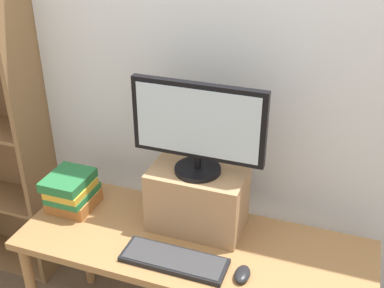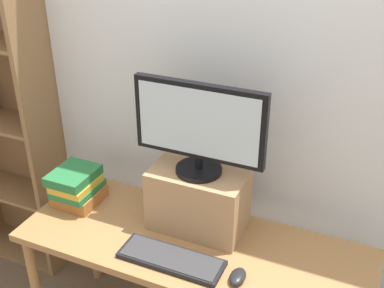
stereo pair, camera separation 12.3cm
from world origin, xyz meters
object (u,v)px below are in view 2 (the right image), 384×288
keyboard (171,259)px  computer_mouse (238,277)px  riser_box (199,199)px  book_stack (77,187)px  bookshelf_unit (1,117)px  computer_monitor (199,127)px  desk (192,255)px

keyboard → computer_mouse: size_ratio=4.39×
riser_box → keyboard: (-0.01, -0.27, -0.14)m
computer_mouse → keyboard: bearing=-178.2°
computer_mouse → book_stack: size_ratio=0.45×
book_stack → keyboard: bearing=-18.2°
bookshelf_unit → book_stack: bookshelf_unit is taller
keyboard → computer_monitor: bearing=88.2°
bookshelf_unit → keyboard: size_ratio=4.07×
bookshelf_unit → book_stack: bearing=-19.6°
desk → keyboard: (-0.03, -0.15, 0.09)m
desk → bookshelf_unit: 1.40m
bookshelf_unit → computer_monitor: 1.35m
computer_monitor → keyboard: computer_monitor is taller
desk → computer_monitor: bearing=101.1°
desk → book_stack: book_stack is taller
riser_box → computer_monitor: size_ratio=0.73×
computer_monitor → book_stack: 0.76m
bookshelf_unit → book_stack: size_ratio=7.99×
book_stack → riser_box: bearing=6.4°
bookshelf_unit → riser_box: bearing=-7.4°
keyboard → computer_mouse: bearing=1.8°
riser_box → computer_monitor: computer_monitor is taller
computer_mouse → book_stack: 0.94m
desk → bookshelf_unit: bookshelf_unit is taller
riser_box → computer_mouse: riser_box is taller
riser_box → keyboard: size_ratio=0.94×
bookshelf_unit → computer_monitor: size_ratio=3.17×
keyboard → book_stack: 0.66m
bookshelf_unit → computer_mouse: (1.59, -0.44, -0.22)m
bookshelf_unit → computer_monitor: (1.31, -0.17, 0.28)m
bookshelf_unit → riser_box: 1.32m
computer_monitor → book_stack: computer_monitor is taller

